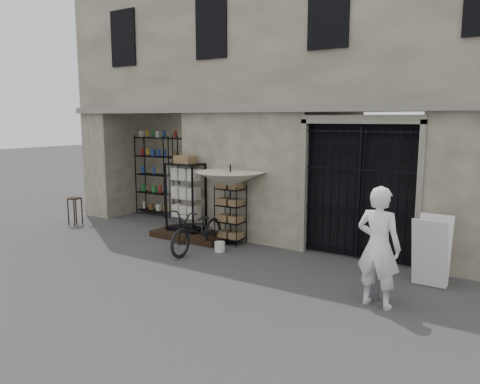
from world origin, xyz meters
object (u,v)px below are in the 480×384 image
Objects in this scene: shopkeeper at (376,305)px; bicycle at (198,251)px; easel_sign at (432,251)px; white_bucket at (220,247)px; display_cabinet at (186,201)px; market_umbrella at (230,175)px; steel_bollard at (376,277)px; wire_rack at (231,215)px; wooden_stool at (75,211)px.

bicycle is at bearing -5.70° from shopkeeper.
white_bucket is at bearing -175.73° from easel_sign.
display_cabinet is 1.62m from market_umbrella.
shopkeeper is at bearing -14.58° from bicycle.
easel_sign is at bearing 62.22° from steel_bollard.
white_bucket is 0.12× the size of bicycle.
wire_rack reaches higher than wooden_stool.
bicycle is 0.98× the size of shopkeeper.
white_bucket is 3.98m from steel_bollard.
steel_bollard is at bearing -64.02° from shopkeeper.
wooden_stool is 8.95m from steel_bollard.
shopkeeper is (0.09, -0.24, -0.39)m from steel_bollard.
display_cabinet is 0.95× the size of shopkeeper.
wire_rack reaches higher than steel_bollard.
display_cabinet reaches higher than white_bucket.
market_umbrella is 2.97× the size of wooden_stool.
easel_sign is (6.06, -0.42, -0.28)m from display_cabinet.
wire_rack is at bearing -18.13° from shopkeeper.
wire_rack reaches higher than easel_sign.
market_umbrella is 5.12m from wooden_stool.
white_bucket is at bearing -67.80° from wire_rack.
wire_rack is at bearing 157.97° from steel_bollard.
steel_bollard is 0.40× the size of shopkeeper.
steel_bollard is (8.91, -0.90, -0.02)m from wooden_stool.
wire_rack is at bearing -24.26° from display_cabinet.
easel_sign reaches higher than steel_bollard.
easel_sign is at bearing -4.35° from market_umbrella.
market_umbrella reaches higher than wire_rack.
white_bucket is at bearing -10.12° from shopkeeper.
display_cabinet is 2.40× the size of steel_bollard.
market_umbrella reaches higher than easel_sign.
easel_sign is (0.55, 1.44, 0.65)m from shopkeeper.
display_cabinet reaches higher than wooden_stool.
display_cabinet is 7.98× the size of white_bucket.
bicycle is 2.44× the size of wooden_stool.
market_umbrella is at bearing 176.41° from easel_sign.
display_cabinet is at bearing 155.84° from white_bucket.
easel_sign is (9.54, 0.31, 0.23)m from wooden_stool.
market_umbrella is 4.75m from easel_sign.
wooden_stool reaches higher than shopkeeper.
shopkeeper is (5.51, -1.86, -0.93)m from display_cabinet.
wire_rack reaches higher than bicycle.
steel_bollard reaches higher than white_bucket.
wooden_stool is 0.63× the size of easel_sign.
display_cabinet is 0.80× the size of market_umbrella.
white_bucket is at bearing 166.54° from steel_bollard.
steel_bollard is 1.38m from easel_sign.
bicycle is 4.38m from steel_bollard.
steel_bollard reaches higher than shopkeeper.
steel_bollard is (3.99, -1.55, -1.30)m from market_umbrella.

